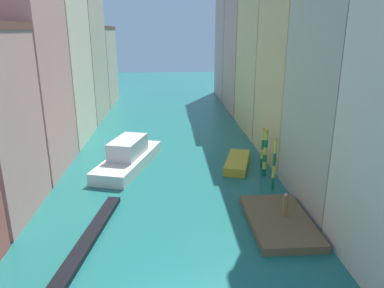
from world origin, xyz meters
name	(u,v)px	position (x,y,z in m)	size (l,w,h in m)	color
ground_plane	(169,149)	(0.00, 24.50, 0.00)	(154.00, 154.00, 0.00)	#1E6B66
building_left_2	(15,68)	(-13.06, 19.47, 9.35)	(7.13, 9.15, 18.68)	tan
building_left_3	(52,68)	(-13.06, 29.40, 8.30)	(7.13, 10.20, 16.59)	beige
building_left_4	(75,53)	(-13.06, 40.35, 9.36)	(7.13, 11.28, 18.70)	#BCB299
building_left_5	(93,66)	(-13.06, 51.79, 6.55)	(7.13, 11.13, 13.09)	#BCB299
building_right_1	(360,51)	(13.06, 11.45, 11.08)	(7.13, 9.79, 22.13)	#BCB299
building_right_2	(304,66)	(13.06, 21.33, 9.15)	(7.13, 10.12, 18.28)	#DBB77A
building_right_3	(273,52)	(13.06, 32.46, 9.84)	(7.13, 12.08, 19.66)	#DBB77A
building_right_4	(252,40)	(13.06, 44.65, 10.98)	(7.13, 11.93, 21.93)	tan
building_right_5	(237,37)	(13.06, 56.66, 11.20)	(7.13, 11.73, 22.37)	tan
waterfront_dock	(279,221)	(7.27, 8.01, 0.26)	(3.98, 7.04, 0.51)	brown
person_on_dock	(285,205)	(7.74, 8.43, 1.24)	(0.36, 0.36, 1.57)	olive
mooring_pole_0	(274,163)	(8.37, 13.53, 2.26)	(0.28, 0.28, 4.44)	#197247
mooring_pole_1	(265,152)	(8.43, 16.48, 2.23)	(0.38, 0.38, 4.35)	#197247
mooring_pole_2	(263,147)	(8.70, 18.45, 2.01)	(0.30, 0.30, 3.94)	#197247
vaporetto_white	(128,157)	(-3.86, 19.54, 1.01)	(5.94, 10.72, 2.75)	white
gondola_black	(89,238)	(-4.99, 6.78, 0.18)	(2.50, 10.96, 0.37)	black
motorboat_0	(237,162)	(6.48, 18.96, 0.40)	(3.48, 6.07, 0.79)	gold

